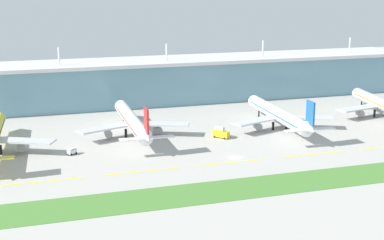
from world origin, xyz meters
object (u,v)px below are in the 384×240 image
object	(u,v)px
airliner_near_middle	(132,121)
airliner_far_middle	(279,115)
fuel_truck	(221,133)
airliner_farthest	(380,104)
baggage_cart	(72,151)

from	to	relation	value
airliner_near_middle	airliner_far_middle	bearing A→B (deg)	-6.83
airliner_far_middle	fuel_truck	world-z (taller)	airliner_far_middle
airliner_far_middle	airliner_farthest	world-z (taller)	same
airliner_near_middle	fuel_truck	bearing A→B (deg)	-21.98
airliner_near_middle	baggage_cart	distance (m)	34.17
airliner_farthest	fuel_truck	distance (m)	89.32
fuel_truck	baggage_cart	bearing A→B (deg)	-175.21
airliner_far_middle	baggage_cart	xyz separation A→B (m)	(-92.88, -11.64, -5.19)
fuel_truck	airliner_far_middle	bearing A→B (deg)	11.96
airliner_far_middle	airliner_farthest	bearing A→B (deg)	6.73
airliner_farthest	baggage_cart	bearing A→B (deg)	-173.02
airliner_far_middle	fuel_truck	xyz separation A→B (m)	(-30.10, -6.38, -4.19)
airliner_far_middle	baggage_cart	distance (m)	93.75
airliner_farthest	airliner_far_middle	bearing A→B (deg)	-173.27
airliner_farthest	fuel_truck	size ratio (longest dim) A/B	8.23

